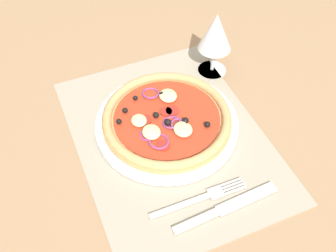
# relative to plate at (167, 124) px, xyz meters

# --- Properties ---
(ground_plane) EXTENTS (1.90, 1.40, 0.02)m
(ground_plane) POSITION_rel_plate_xyz_m (0.03, -0.01, -0.02)
(ground_plane) COLOR #9E7A56
(placemat) EXTENTS (0.48, 0.35, 0.00)m
(placemat) POSITION_rel_plate_xyz_m (0.03, -0.01, -0.01)
(placemat) COLOR #A39984
(placemat) RESTS_ON ground_plane
(plate) EXTENTS (0.28, 0.28, 0.01)m
(plate) POSITION_rel_plate_xyz_m (0.00, 0.00, 0.00)
(plate) COLOR white
(plate) RESTS_ON placemat
(pizza) EXTENTS (0.26, 0.26, 0.03)m
(pizza) POSITION_rel_plate_xyz_m (0.00, -0.00, 0.02)
(pizza) COLOR tan
(pizza) RESTS_ON plate
(fork) EXTENTS (0.02, 0.18, 0.00)m
(fork) POSITION_rel_plate_xyz_m (0.18, -0.01, -0.00)
(fork) COLOR silver
(fork) RESTS_ON placemat
(knife) EXTENTS (0.03, 0.20, 0.01)m
(knife) POSITION_rel_plate_xyz_m (0.21, 0.02, -0.00)
(knife) COLOR silver
(knife) RESTS_ON placemat
(wine_glass) EXTENTS (0.07, 0.07, 0.15)m
(wine_glass) POSITION_rel_plate_xyz_m (-0.12, 0.16, 0.09)
(wine_glass) COLOR silver
(wine_glass) RESTS_ON ground_plane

